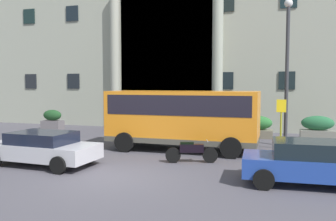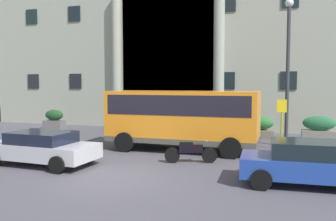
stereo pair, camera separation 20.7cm
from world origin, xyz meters
The scene contains 14 objects.
ground_plane centered at (0.00, 0.00, -0.06)m, with size 80.00×64.00×0.12m, color #4B4851.
office_building_facade centered at (-0.01, 17.48, 7.57)m, with size 33.24×9.60×15.14m.
orange_minibus centered at (0.96, 5.50, 1.66)m, with size 6.91×2.75×2.77m.
bus_stop_sign centered at (5.34, 7.13, 1.48)m, with size 0.44×0.08×2.37m.
hedge_planter_west centered at (-4.20, 10.58, 0.61)m, with size 1.43×0.82×1.26m.
hedge_planter_entrance_left centered at (4.05, 10.59, 0.62)m, with size 1.81×0.99×1.28m.
hedge_planter_east centered at (-0.71, 10.32, 0.82)m, with size 1.52×0.90×1.69m.
hedge_planter_entrance_right centered at (7.33, 10.79, 0.65)m, with size 1.81×0.76×1.34m.
hedge_planter_far_east centered at (-9.48, 10.23, 0.66)m, with size 1.41×0.75×1.36m.
parked_coupe_end centered at (-3.38, 0.96, 0.67)m, with size 4.33×2.25×1.27m.
parked_sedan_far centered at (6.11, 1.06, 0.70)m, with size 4.03×2.13×1.36m.
motorcycle_near_kerb centered at (-6.00, 3.03, 0.45)m, with size 1.94×0.55×0.89m.
scooter_by_planter centered at (1.94, 2.98, 0.46)m, with size 2.00×0.80×0.89m.
lamppost_plaza_centre centered at (5.58, 8.04, 4.22)m, with size 0.40×0.40×7.21m.
Camera 1 is at (5.14, -10.38, 3.07)m, focal length 37.84 mm.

